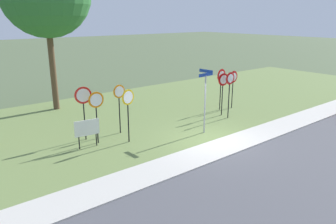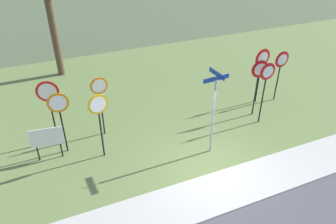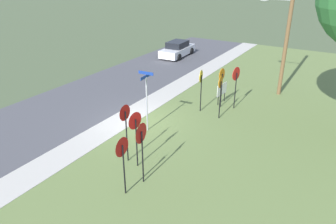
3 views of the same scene
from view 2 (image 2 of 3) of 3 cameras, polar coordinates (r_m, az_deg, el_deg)
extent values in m
plane|color=#4C5B3D|center=(10.91, 8.09, -10.82)|extent=(160.00, 160.00, 0.00)
cube|color=#BCB7AD|center=(10.42, 10.37, -13.37)|extent=(44.00, 1.60, 0.06)
cube|color=olive|center=(15.33, -3.25, 3.26)|extent=(44.00, 12.00, 0.04)
cylinder|color=black|center=(11.05, -11.83, -3.18)|extent=(0.06, 0.06, 2.16)
cylinder|color=gold|center=(10.47, -12.38, 1.32)|extent=(0.69, 0.16, 0.70)
cylinder|color=white|center=(10.45, -12.36, 1.28)|extent=(0.54, 0.11, 0.55)
cylinder|color=black|center=(12.24, -19.81, -0.72)|extent=(0.06, 0.06, 2.18)
cylinder|color=red|center=(11.72, -20.69, 3.44)|extent=(0.77, 0.17, 0.78)
cylinder|color=white|center=(11.70, -20.68, 3.41)|extent=(0.60, 0.12, 0.61)
cylinder|color=black|center=(11.63, -18.20, -2.54)|extent=(0.06, 0.06, 2.07)
cylinder|color=orange|center=(11.10, -19.01, 1.55)|extent=(0.72, 0.07, 0.72)
cylinder|color=white|center=(11.08, -19.00, 1.51)|extent=(0.56, 0.04, 0.56)
cylinder|color=black|center=(12.19, -11.70, 0.38)|extent=(0.06, 0.06, 2.14)
cylinder|color=orange|center=(11.66, -12.20, 4.58)|extent=(0.64, 0.06, 0.64)
cylinder|color=white|center=(11.65, -12.18, 4.54)|extent=(0.50, 0.04, 0.50)
cylinder|color=black|center=(14.66, 15.83, 5.58)|extent=(0.06, 0.06, 2.21)
cone|color=red|center=(14.23, 16.53, 9.21)|extent=(0.79, 0.10, 0.79)
cone|color=silver|center=(14.22, 16.58, 9.18)|extent=(0.54, 0.06, 0.54)
cylinder|color=black|center=(13.63, 15.34, 3.52)|extent=(0.06, 0.06, 2.18)
cone|color=red|center=(13.17, 16.06, 7.32)|extent=(0.73, 0.13, 0.73)
cone|color=white|center=(13.16, 16.11, 7.29)|extent=(0.49, 0.08, 0.50)
cylinder|color=black|center=(13.14, 16.50, 2.60)|extent=(0.06, 0.06, 2.33)
cone|color=red|center=(12.63, 17.36, 6.86)|extent=(0.69, 0.03, 0.69)
cone|color=white|center=(12.62, 17.42, 6.82)|extent=(0.47, 0.02, 0.47)
cylinder|color=black|center=(15.15, 18.94, 5.56)|extent=(0.06, 0.06, 2.04)
cone|color=red|center=(14.76, 19.67, 8.78)|extent=(0.73, 0.04, 0.73)
cone|color=white|center=(14.75, 19.72, 8.75)|extent=(0.50, 0.02, 0.50)
cylinder|color=#9EA0A8|center=(10.94, 7.99, -1.09)|extent=(0.07, 0.07, 2.81)
cylinder|color=#9EA0A8|center=(10.25, 8.58, 5.60)|extent=(0.09, 0.09, 0.03)
cube|color=navy|center=(10.22, 8.60, 5.90)|extent=(0.96, 0.08, 0.15)
cube|color=navy|center=(10.15, 8.68, 6.76)|extent=(0.07, 0.82, 0.15)
cylinder|color=black|center=(11.95, -22.08, -6.90)|extent=(0.05, 0.05, 0.55)
cylinder|color=black|center=(11.85, -18.41, -6.43)|extent=(0.05, 0.05, 0.55)
cube|color=white|center=(11.54, -20.82, -4.23)|extent=(1.09, 0.17, 0.70)
cylinder|color=brown|center=(17.24, -19.94, 14.80)|extent=(0.36, 0.36, 5.56)
camera|label=1|loc=(7.01, -128.57, -37.09)|focal=35.18mm
camera|label=3|loc=(23.59, 26.95, 29.97)|focal=34.52mm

